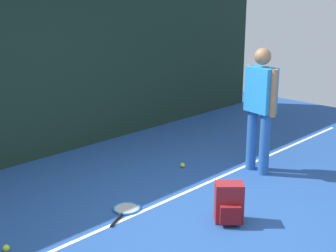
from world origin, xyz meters
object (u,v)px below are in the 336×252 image
Objects in this scene: tennis_ball_near_player at (6,248)px; tennis_ball_by_fence at (183,165)px; backpack at (229,204)px; tennis_player at (260,103)px; tennis_racket at (126,209)px.

tennis_ball_by_fence is at bearing 5.90° from tennis_ball_near_player.
tennis_ball_near_player is at bearing -174.10° from tennis_ball_by_fence.
backpack is at bearing -30.50° from tennis_ball_near_player.
tennis_ball_near_player is 2.84m from tennis_ball_by_fence.
tennis_ball_near_player is 1.00× the size of tennis_ball_by_fence.
tennis_player is at bearing -53.79° from tennis_ball_by_fence.
backpack is (-1.46, -0.62, -0.76)m from tennis_player.
tennis_player reaches higher than tennis_ball_near_player.
tennis_racket is at bearing 166.52° from backpack.
tennis_player reaches higher than tennis_racket.
tennis_ball_by_fence is (2.83, 0.29, 0.00)m from tennis_ball_near_player.
tennis_player is at bearing -38.02° from tennis_racket.
tennis_racket is 1.38m from tennis_ball_near_player.
backpack is (0.60, -1.00, 0.20)m from tennis_racket.
tennis_racket is 1.42× the size of backpack.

